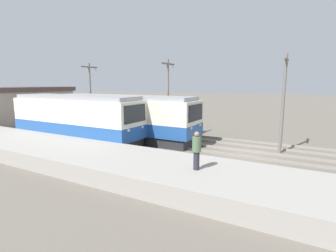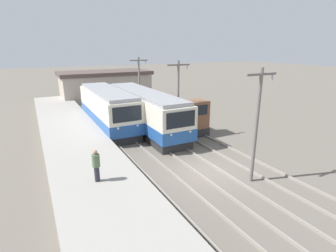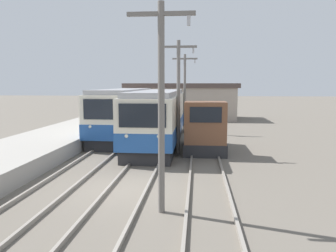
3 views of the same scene
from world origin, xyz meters
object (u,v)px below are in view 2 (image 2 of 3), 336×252
object	(u,v)px
commuter_train_center	(144,112)
catenary_mast_far	(139,84)
catenary_mast_mid	(178,97)
person_on_platform	(96,165)
catenary_mast_near	(257,122)
shunting_locomotive	(185,118)
commuter_train_left	(108,110)

from	to	relation	value
commuter_train_center	catenary_mast_far	bearing A→B (deg)	72.84
catenary_mast_mid	person_on_platform	distance (m)	10.13
catenary_mast_far	person_on_platform	bearing A→B (deg)	-119.25
catenary_mast_near	person_on_platform	xyz separation A→B (m)	(-8.02, 2.46, -1.74)
shunting_locomotive	person_on_platform	world-z (taller)	shunting_locomotive
catenary_mast_mid	person_on_platform	size ratio (longest dim) A/B	3.81
person_on_platform	shunting_locomotive	bearing A→B (deg)	37.31
commuter_train_center	person_on_platform	size ratio (longest dim) A/B	7.97
commuter_train_left	catenary_mast_mid	distance (m)	7.26
catenary_mast_far	person_on_platform	xyz separation A→B (m)	(-8.02, -14.33, -1.74)
commuter_train_left	commuter_train_center	world-z (taller)	commuter_train_left
catenary_mast_near	catenary_mast_far	size ratio (longest dim) A/B	1.00
catenary_mast_near	catenary_mast_mid	xyz separation A→B (m)	(0.00, 8.39, 0.00)
shunting_locomotive	commuter_train_left	bearing A→B (deg)	143.82
commuter_train_left	shunting_locomotive	distance (m)	7.20
catenary_mast_near	catenary_mast_mid	world-z (taller)	same
commuter_train_center	catenary_mast_mid	size ratio (longest dim) A/B	2.10
shunting_locomotive	commuter_train_center	bearing A→B (deg)	143.84
shunting_locomotive	catenary_mast_mid	world-z (taller)	catenary_mast_mid
commuter_train_left	catenary_mast_far	world-z (taller)	catenary_mast_far
commuter_train_left	person_on_platform	bearing A→B (deg)	-107.91
commuter_train_left	shunting_locomotive	size ratio (longest dim) A/B	2.31
person_on_platform	catenary_mast_near	bearing A→B (deg)	-17.05
commuter_train_center	catenary_mast_near	distance (m)	12.14
shunting_locomotive	catenary_mast_near	xyz separation A→B (m)	(-1.49, -9.71, 2.27)
shunting_locomotive	catenary_mast_far	distance (m)	7.58
catenary_mast_far	person_on_platform	world-z (taller)	catenary_mast_far
commuter_train_left	catenary_mast_near	size ratio (longest dim) A/B	1.78
catenary_mast_near	catenary_mast_far	xyz separation A→B (m)	(0.00, 16.79, 0.00)
commuter_train_left	catenary_mast_far	bearing A→B (deg)	33.35
shunting_locomotive	person_on_platform	size ratio (longest dim) A/B	2.93
catenary_mast_mid	catenary_mast_far	bearing A→B (deg)	90.00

